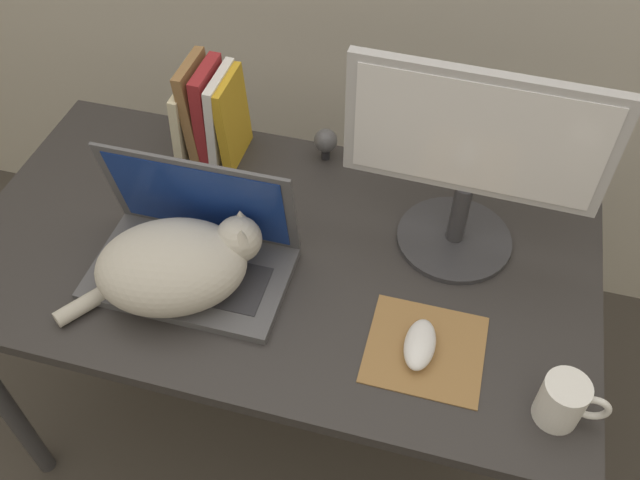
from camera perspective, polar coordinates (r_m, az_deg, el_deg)
desk at (r=1.46m, az=-3.48°, el=-2.90°), size 1.30×0.71×0.74m
laptop at (r=1.36m, az=-10.65°, el=-0.91°), size 0.39×0.23×0.25m
cat at (r=1.31m, az=-12.01°, el=-2.03°), size 0.37×0.30×0.15m
external_monitor at (r=1.29m, az=12.62°, el=6.61°), size 0.48×0.24×0.41m
mousepad at (r=1.27m, az=8.85°, el=-9.06°), size 0.21×0.20×0.00m
computer_mouse at (r=1.25m, az=8.41°, el=-8.69°), size 0.06×0.11×0.04m
book_row at (r=1.57m, az=-9.25°, el=10.43°), size 0.14×0.15×0.24m
webcam at (r=1.57m, az=0.48°, el=8.31°), size 0.05×0.05×0.08m
mug at (r=1.22m, az=19.84°, el=-12.66°), size 0.12×0.08×0.10m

